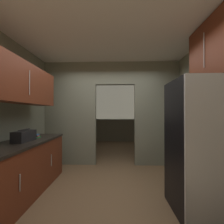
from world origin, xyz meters
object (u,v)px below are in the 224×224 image
at_px(refrigerator, 204,146).
at_px(paint_can, 203,221).
at_px(book_stack, 35,136).
at_px(boombox, 24,136).

bearing_deg(refrigerator, paint_can, -122.92).
distance_m(book_stack, paint_can, 2.91).
relative_size(refrigerator, boombox, 4.22).
distance_m(refrigerator, book_stack, 2.88).
xyz_separation_m(refrigerator, boombox, (-2.77, 0.36, 0.07)).
xyz_separation_m(refrigerator, paint_can, (-0.19, -0.30, -0.83)).
relative_size(book_stack, paint_can, 0.93).
xyz_separation_m(refrigerator, book_stack, (-2.78, 0.74, 0.01)).
relative_size(refrigerator, book_stack, 11.35).
height_order(refrigerator, paint_can, refrigerator).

